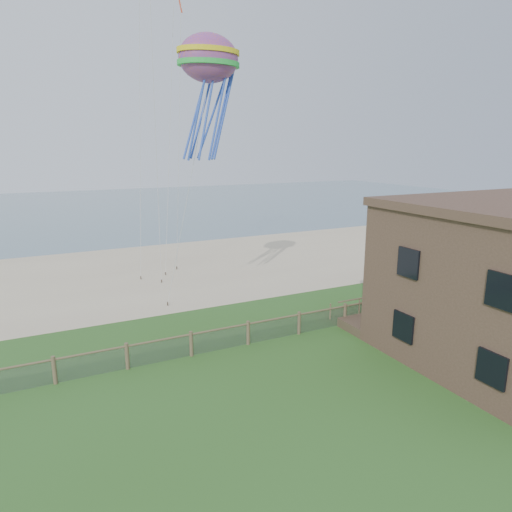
{
  "coord_description": "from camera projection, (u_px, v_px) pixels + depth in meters",
  "views": [
    {
      "loc": [
        -9.11,
        -13.45,
        9.73
      ],
      "look_at": [
        1.43,
        8.0,
        4.03
      ],
      "focal_mm": 32.0,
      "sensor_mm": 36.0,
      "label": 1
    }
  ],
  "objects": [
    {
      "name": "octopus_kite",
      "position": [
        209.0,
        94.0,
        24.14
      ],
      "size": [
        3.99,
        3.39,
        6.97
      ],
      "primitive_type": null,
      "rotation": [
        0.0,
        0.0,
        0.34
      ],
      "color": "#D56121"
    },
    {
      "name": "ocean",
      "position": [
        94.0,
        208.0,
        75.53
      ],
      "size": [
        160.0,
        68.0,
        0.02
      ],
      "primitive_type": "cube",
      "color": "slate",
      "rests_on": "ground"
    },
    {
      "name": "sand_beach",
      "position": [
        165.0,
        270.0,
        37.11
      ],
      "size": [
        72.0,
        20.0,
        0.02
      ],
      "primitive_type": "cube",
      "color": "#C0AB8B",
      "rests_on": "ground"
    },
    {
      "name": "chainlink_fence",
      "position": [
        248.0,
        334.0,
        23.01
      ],
      "size": [
        36.2,
        0.2,
        1.25
      ],
      "primitive_type": null,
      "color": "brown",
      "rests_on": "ground"
    },
    {
      "name": "picnic_table",
      "position": [
        376.0,
        324.0,
        24.84
      ],
      "size": [
        1.69,
        1.31,
        0.69
      ],
      "primitive_type": null,
      "rotation": [
        0.0,
        0.0,
        0.05
      ],
      "color": "brown",
      "rests_on": "ground"
    },
    {
      "name": "ground",
      "position": [
        313.0,
        402.0,
        17.9
      ],
      "size": [
        160.0,
        160.0,
        0.0
      ],
      "primitive_type": "plane",
      "color": "#30591E",
      "rests_on": "ground"
    },
    {
      "name": "motel_deck",
      "position": [
        448.0,
        307.0,
        27.78
      ],
      "size": [
        15.0,
        2.0,
        0.5
      ],
      "primitive_type": "cube",
      "color": "brown",
      "rests_on": "ground"
    }
  ]
}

